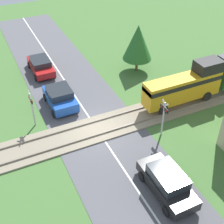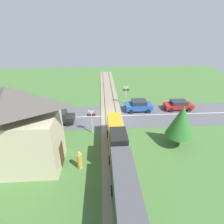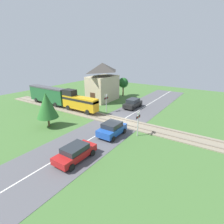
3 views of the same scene
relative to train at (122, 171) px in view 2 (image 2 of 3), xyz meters
The scene contains 12 objects.
ground_plane 11.88m from the train, 90.00° to the right, with size 60.00×60.00×0.00m, color #426B33.
road_surface 11.88m from the train, 90.00° to the right, with size 48.00×6.40×0.02m.
track_bed 11.87m from the train, 90.00° to the right, with size 2.80×48.00×0.24m.
train is the anchor object (origin of this frame).
car_near_crossing 13.79m from the train, 106.62° to the right, with size 3.65×2.05×1.56m.
car_far_side 12.35m from the train, 56.80° to the right, with size 4.10×1.88×1.58m.
car_behind_queue 16.39m from the train, 126.32° to the right, with size 3.93×1.86×1.36m.
crossing_signal_west_approach 15.80m from the train, 98.79° to the right, with size 0.90×0.18×2.89m.
crossing_signal_east_approach 8.22m from the train, 72.92° to the right, with size 0.90×0.18×2.89m.
station_building 8.67m from the train, 21.44° to the right, with size 6.69×4.06×7.19m.
pedestrian_by_station 4.20m from the train, 37.43° to the right, with size 0.43×0.43×1.73m.
tree_roadside_hedge 8.12m from the train, 141.01° to the right, with size 2.63×2.63×4.39m.
Camera 2 is at (1.23, 20.66, 11.03)m, focal length 28.00 mm.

